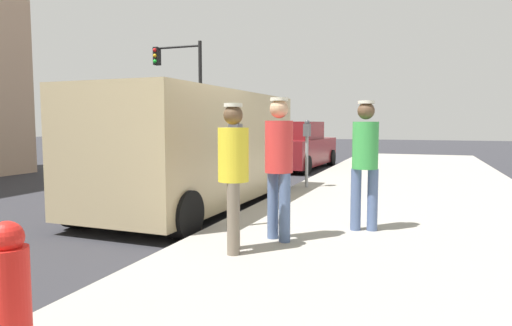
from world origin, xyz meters
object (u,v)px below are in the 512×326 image
at_px(pedestrian_in_green, 365,156).
at_px(fire_hydrant, 9,294).
at_px(parking_meter_far, 307,142).
at_px(parking_meter_near, 236,153).
at_px(pedestrian_in_red, 279,159).
at_px(pedestrian_in_yellow, 233,168).
at_px(parked_van, 197,147).
at_px(traffic_light_corner, 183,80).
at_px(parked_sedan_ahead, 296,147).

distance_m(pedestrian_in_green, fire_hydrant, 4.46).
bearing_deg(parking_meter_far, parking_meter_near, -90.00).
height_order(pedestrian_in_red, pedestrian_in_yellow, pedestrian_in_red).
distance_m(pedestrian_in_green, parked_van, 3.47).
height_order(parked_van, traffic_light_corner, traffic_light_corner).
height_order(parking_meter_near, pedestrian_in_green, pedestrian_in_green).
distance_m(pedestrian_in_green, pedestrian_in_red, 1.28).
distance_m(pedestrian_in_red, parked_van, 3.18).
distance_m(parking_meter_near, parking_meter_far, 4.12).
relative_size(parking_meter_near, fire_hydrant, 1.77).
relative_size(parking_meter_near, pedestrian_in_red, 0.87).
relative_size(parked_van, fire_hydrant, 6.10).
bearing_deg(pedestrian_in_yellow, pedestrian_in_red, 63.85).
xyz_separation_m(parking_meter_near, pedestrian_in_red, (0.77, -0.48, -0.03)).
bearing_deg(pedestrian_in_red, parked_sedan_ahead, 103.97).
distance_m(pedestrian_in_yellow, parked_van, 3.48).
relative_size(parking_meter_far, parked_van, 0.29).
height_order(parking_meter_far, pedestrian_in_yellow, pedestrian_in_yellow).
height_order(parking_meter_far, pedestrian_in_red, pedestrian_in_red).
height_order(parking_meter_near, parking_meter_far, same).
bearing_deg(pedestrian_in_green, parking_meter_far, 114.54).
bearing_deg(parking_meter_near, pedestrian_in_red, -31.88).
distance_m(parking_meter_near, parked_van, 2.30).
height_order(parking_meter_far, fire_hydrant, parking_meter_far).
xyz_separation_m(parking_meter_far, fire_hydrant, (0.10, -7.85, -0.61)).
bearing_deg(fire_hydrant, pedestrian_in_red, 78.27).
distance_m(parked_sedan_ahead, fire_hydrant, 13.31).
relative_size(parking_meter_far, parked_sedan_ahead, 0.34).
distance_m(parked_van, traffic_light_corner, 12.33).
bearing_deg(parking_meter_near, pedestrian_in_yellow, -68.31).
xyz_separation_m(parking_meter_near, parked_van, (-1.50, 1.74, -0.03)).
height_order(pedestrian_in_green, traffic_light_corner, traffic_light_corner).
relative_size(pedestrian_in_green, pedestrian_in_red, 0.99).
relative_size(pedestrian_in_red, pedestrian_in_yellow, 1.05).
bearing_deg(pedestrian_in_green, traffic_light_corner, 128.46).
bearing_deg(parking_meter_far, pedestrian_in_red, -80.45).
height_order(pedestrian_in_green, parked_sedan_ahead, pedestrian_in_green).
height_order(pedestrian_in_red, fire_hydrant, pedestrian_in_red).
relative_size(pedestrian_in_red, traffic_light_corner, 0.34).
bearing_deg(pedestrian_in_green, parked_van, 157.28).
distance_m(pedestrian_in_red, parked_sedan_ahead, 10.26).
bearing_deg(parked_sedan_ahead, parking_meter_near, -79.82).
xyz_separation_m(pedestrian_in_red, traffic_light_corner, (-8.42, 12.65, 2.36)).
bearing_deg(parking_meter_far, pedestrian_in_yellow, -85.08).
distance_m(parking_meter_near, pedestrian_in_red, 0.91).
relative_size(parked_sedan_ahead, traffic_light_corner, 0.86).
distance_m(pedestrian_in_yellow, traffic_light_corner, 15.76).
bearing_deg(parked_van, parking_meter_near, -49.21).
bearing_deg(traffic_light_corner, fire_hydrant, -64.01).
xyz_separation_m(parking_meter_near, pedestrian_in_green, (1.70, 0.40, -0.03)).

